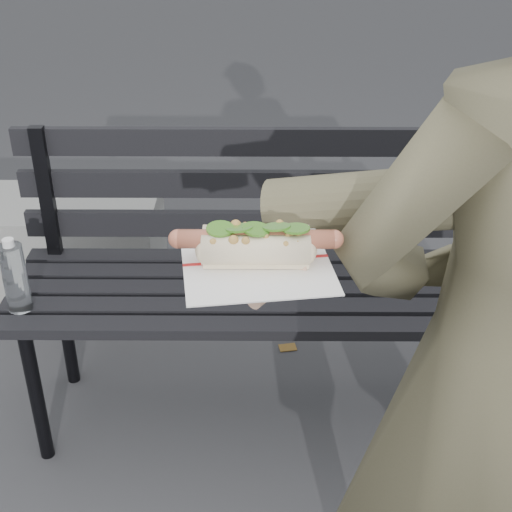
% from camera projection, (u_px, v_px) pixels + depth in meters
% --- Properties ---
extents(park_bench, '(1.50, 0.44, 0.88)m').
position_uv_depth(park_bench, '(270.00, 261.00, 2.04)').
color(park_bench, black).
rests_on(park_bench, ground).
extents(concrete_block, '(1.20, 0.40, 0.40)m').
position_uv_depth(concrete_block, '(5.00, 248.00, 2.76)').
color(concrete_block, slate).
rests_on(concrete_block, ground).
extents(person, '(0.69, 0.55, 1.66)m').
position_uv_depth(person, '(503.00, 372.00, 1.13)').
color(person, brown).
rests_on(person, ground).
extents(held_hotdog, '(0.62, 0.30, 0.20)m').
position_uv_depth(held_hotdog, '(398.00, 212.00, 0.96)').
color(held_hotdog, brown).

